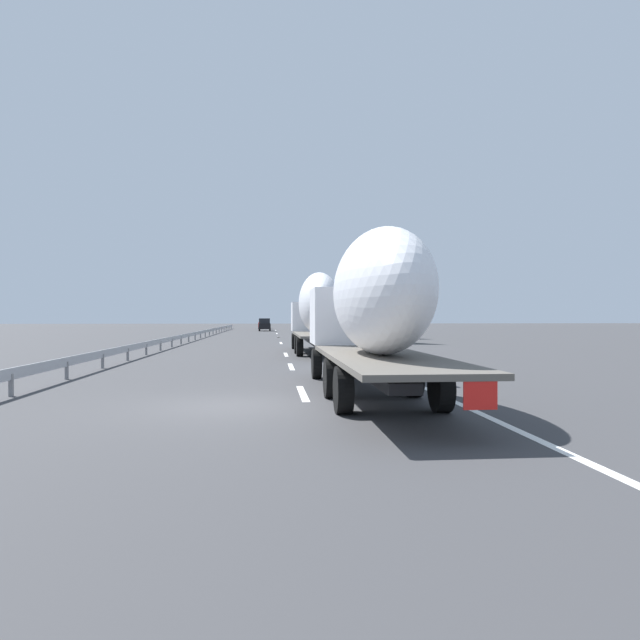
% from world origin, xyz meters
% --- Properties ---
extents(ground_plane, '(260.00, 260.00, 0.00)m').
position_xyz_m(ground_plane, '(40.00, 0.00, 0.00)').
color(ground_plane, '#38383A').
extents(lane_stripe_0, '(3.20, 0.20, 0.01)m').
position_xyz_m(lane_stripe_0, '(2.00, -1.80, 0.00)').
color(lane_stripe_0, white).
rests_on(lane_stripe_0, ground_plane).
extents(lane_stripe_1, '(3.20, 0.20, 0.01)m').
position_xyz_m(lane_stripe_1, '(10.33, -1.80, 0.00)').
color(lane_stripe_1, white).
rests_on(lane_stripe_1, ground_plane).
extents(lane_stripe_2, '(3.20, 0.20, 0.01)m').
position_xyz_m(lane_stripe_2, '(18.04, -1.80, 0.00)').
color(lane_stripe_2, white).
rests_on(lane_stripe_2, ground_plane).
extents(lane_stripe_3, '(3.20, 0.20, 0.01)m').
position_xyz_m(lane_stripe_3, '(32.01, -1.80, 0.00)').
color(lane_stripe_3, white).
rests_on(lane_stripe_3, ground_plane).
extents(lane_stripe_4, '(3.20, 0.20, 0.01)m').
position_xyz_m(lane_stripe_4, '(44.72, -1.80, 0.00)').
color(lane_stripe_4, white).
rests_on(lane_stripe_4, ground_plane).
extents(lane_stripe_5, '(3.20, 0.20, 0.01)m').
position_xyz_m(lane_stripe_5, '(45.11, -1.80, 0.00)').
color(lane_stripe_5, white).
rests_on(lane_stripe_5, ground_plane).
extents(lane_stripe_6, '(3.20, 0.20, 0.01)m').
position_xyz_m(lane_stripe_6, '(58.70, -1.80, 0.00)').
color(lane_stripe_6, white).
rests_on(lane_stripe_6, ground_plane).
extents(lane_stripe_7, '(3.20, 0.20, 0.01)m').
position_xyz_m(lane_stripe_7, '(75.90, -1.80, 0.00)').
color(lane_stripe_7, white).
rests_on(lane_stripe_7, ground_plane).
extents(edge_line_right, '(110.00, 0.20, 0.01)m').
position_xyz_m(edge_line_right, '(45.00, -5.50, 0.00)').
color(edge_line_right, white).
rests_on(edge_line_right, ground_plane).
extents(truck_lead, '(13.05, 2.55, 4.59)m').
position_xyz_m(truck_lead, '(18.63, -3.60, 2.56)').
color(truck_lead, silver).
rests_on(truck_lead, ground_plane).
extents(truck_trailing, '(12.85, 2.55, 4.28)m').
position_xyz_m(truck_trailing, '(1.26, -3.60, 2.42)').
color(truck_trailing, silver).
rests_on(truck_trailing, ground_plane).
extents(car_red_compact, '(4.14, 1.77, 1.87)m').
position_xyz_m(car_red_compact, '(86.88, 0.26, 0.94)').
color(car_red_compact, red).
rests_on(car_red_compact, ground_plane).
extents(car_black_suv, '(4.20, 1.83, 1.93)m').
position_xyz_m(car_black_suv, '(72.41, -0.11, 0.96)').
color(car_black_suv, black).
rests_on(car_black_suv, ground_plane).
extents(road_sign, '(0.10, 0.90, 2.99)m').
position_xyz_m(road_sign, '(38.60, -6.70, 2.08)').
color(road_sign, gray).
rests_on(road_sign, ground_plane).
extents(tree_0, '(2.93, 2.93, 5.20)m').
position_xyz_m(tree_0, '(40.81, -13.33, 3.43)').
color(tree_0, '#472D19').
rests_on(tree_0, ground_plane).
extents(tree_1, '(2.89, 2.89, 5.94)m').
position_xyz_m(tree_1, '(31.12, -11.10, 3.76)').
color(tree_1, '#472D19').
rests_on(tree_1, ground_plane).
extents(tree_2, '(2.87, 2.87, 5.81)m').
position_xyz_m(tree_2, '(70.96, -10.42, 3.67)').
color(tree_2, '#472D19').
rests_on(tree_2, ground_plane).
extents(tree_3, '(2.93, 2.93, 6.72)m').
position_xyz_m(tree_3, '(75.13, -10.41, 4.24)').
color(tree_3, '#472D19').
rests_on(tree_3, ground_plane).
extents(tree_4, '(3.78, 3.78, 6.20)m').
position_xyz_m(tree_4, '(52.25, -13.13, 4.04)').
color(tree_4, '#472D19').
rests_on(tree_4, ground_plane).
extents(tree_5, '(3.55, 3.55, 6.18)m').
position_xyz_m(tree_5, '(82.94, -12.91, 4.06)').
color(tree_5, '#472D19').
rests_on(tree_5, ground_plane).
extents(guardrail_median, '(94.00, 0.10, 0.76)m').
position_xyz_m(guardrail_median, '(43.00, 6.00, 0.58)').
color(guardrail_median, '#9EA0A5').
rests_on(guardrail_median, ground_plane).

